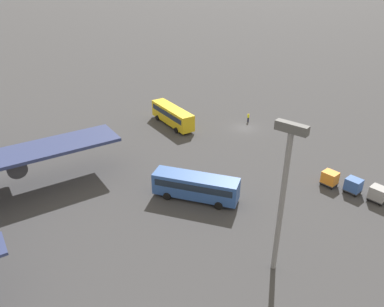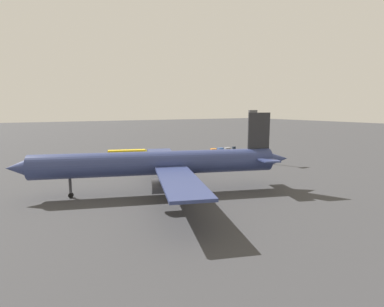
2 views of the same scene
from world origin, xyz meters
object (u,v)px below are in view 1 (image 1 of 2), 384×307
Objects in this scene: worker_person at (248,117)px; cargo_cart_orange at (330,178)px; shuttle_bus_far at (196,185)px; cargo_cart_grey at (378,193)px; cargo_cart_blue at (353,185)px; shuttle_bus_near at (172,115)px.

cargo_cart_orange is at bearing 148.65° from worker_person.
shuttle_bus_far reaches higher than cargo_cart_orange.
cargo_cart_grey is at bearing -163.92° from shuttle_bus_far.
cargo_cart_orange is (-12.07, -13.80, -0.75)m from shuttle_bus_far.
cargo_cart_grey is 3.06m from cargo_cart_blue.
shuttle_bus_far is at bearing 48.82° from cargo_cart_orange.
worker_person is (-10.07, -10.12, -1.14)m from shuttle_bus_near.
shuttle_bus_far reaches higher than cargo_cart_blue.
shuttle_bus_far is (-18.37, 16.10, -0.07)m from shuttle_bus_near.
cargo_cart_orange is (-30.45, 2.30, -0.82)m from shuttle_bus_near.
cargo_cart_orange reaches higher than worker_person.
worker_person is 23.87m from cargo_cart_orange.
cargo_cart_grey is (-18.18, -13.90, -0.75)m from shuttle_bus_far.
worker_person is at bearing -31.35° from cargo_cart_orange.
cargo_cart_blue is (-33.50, 2.14, -0.82)m from shuttle_bus_near.
shuttle_bus_near reaches higher than worker_person.
cargo_cart_grey is at bearing 155.06° from worker_person.
cargo_cart_grey and cargo_cart_orange have the same top height.
cargo_cart_blue is at bearing -158.61° from shuttle_bus_far.
cargo_cart_blue is at bearing 152.38° from worker_person.
shuttle_bus_near is at bearing 45.14° from worker_person.
shuttle_bus_near reaches higher than cargo_cart_grey.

